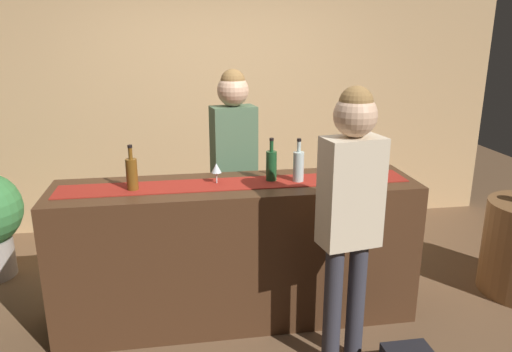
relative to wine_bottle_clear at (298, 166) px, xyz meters
The scene contains 11 objects.
ground_plane 1.20m from the wine_bottle_clear, behind, with size 10.00×10.00×0.00m, color brown.
back_wall 1.99m from the wine_bottle_clear, 102.50° to the left, with size 6.00×0.12×2.90m, color tan.
bar_counter 0.75m from the wine_bottle_clear, behind, with size 2.49×0.60×1.01m, color #472B19.
counter_runner_cloth 0.44m from the wine_bottle_clear, behind, with size 2.36×0.28×0.01m, color maroon.
wine_bottle_clear is the anchor object (origin of this frame).
wine_bottle_green 0.19m from the wine_bottle_clear, 165.20° to the left, with size 0.07×0.07×0.30m.
wine_bottle_amber 1.11m from the wine_bottle_clear, behind, with size 0.07×0.07×0.30m.
wine_glass_near_customer 0.27m from the wine_bottle_clear, ahead, with size 0.07×0.07×0.14m.
wine_glass_mid_counter 0.56m from the wine_bottle_clear, behind, with size 0.07×0.07×0.14m.
bartender 0.71m from the wine_bottle_clear, 122.01° to the left, with size 0.37×0.25×1.73m.
customer_sipping 0.63m from the wine_bottle_clear, 75.98° to the right, with size 0.37×0.25×1.73m.
Camera 1 is at (-0.38, -3.15, 2.02)m, focal length 34.45 mm.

